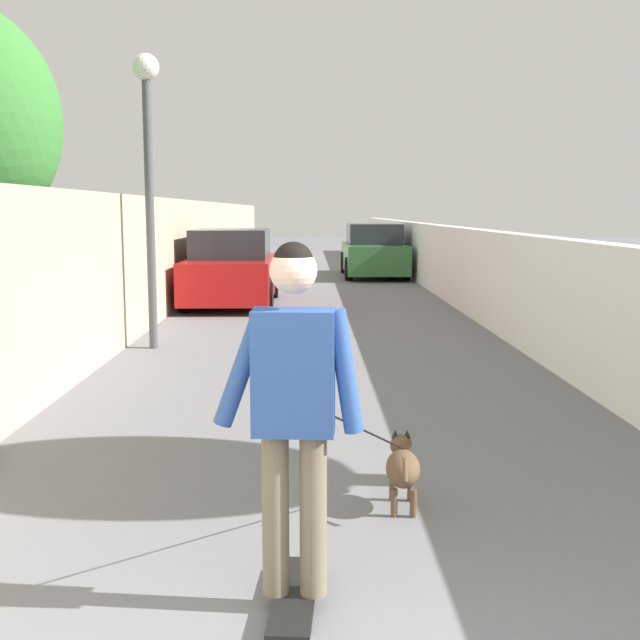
# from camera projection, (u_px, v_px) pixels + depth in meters

# --- Properties ---
(ground_plane) EXTENTS (80.00, 80.00, 0.00)m
(ground_plane) POSITION_uv_depth(u_px,v_px,m) (317.00, 305.00, 16.17)
(ground_plane) COLOR slate
(wall_left) EXTENTS (48.00, 0.30, 2.15)m
(wall_left) POSITION_uv_depth(u_px,v_px,m) (155.00, 259.00, 14.00)
(wall_left) COLOR tan
(wall_left) RESTS_ON ground
(fence_right) EXTENTS (48.00, 0.30, 1.58)m
(fence_right) POSITION_uv_depth(u_px,v_px,m) (480.00, 274.00, 14.12)
(fence_right) COLOR white
(fence_right) RESTS_ON ground
(lamp_post) EXTENTS (0.36, 0.36, 4.00)m
(lamp_post) POSITION_uv_depth(u_px,v_px,m) (148.00, 147.00, 10.74)
(lamp_post) COLOR #4C4C51
(lamp_post) RESTS_ON ground
(skateboard) EXTENTS (0.81, 0.25, 0.08)m
(skateboard) POSITION_uv_depth(u_px,v_px,m) (295.00, 596.00, 3.82)
(skateboard) COLOR black
(skateboard) RESTS_ON ground
(person_skateboarder) EXTENTS (0.25, 0.71, 1.69)m
(person_skateboarder) POSITION_uv_depth(u_px,v_px,m) (294.00, 393.00, 3.68)
(person_skateboarder) COLOR #726651
(person_skateboarder) RESTS_ON skateboard
(dog) EXTENTS (1.66, 0.81, 1.06)m
(dog) POSITION_uv_depth(u_px,v_px,m) (402.00, 466.00, 5.12)
(dog) COLOR brown
(dog) RESTS_ON ground
(car_near) EXTENTS (4.02, 1.80, 1.54)m
(car_near) POSITION_uv_depth(u_px,v_px,m) (232.00, 270.00, 16.22)
(car_near) COLOR #B71414
(car_near) RESTS_ON ground
(car_far) EXTENTS (4.33, 1.80, 1.54)m
(car_far) POSITION_uv_depth(u_px,v_px,m) (374.00, 252.00, 23.16)
(car_far) COLOR #336B38
(car_far) RESTS_ON ground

